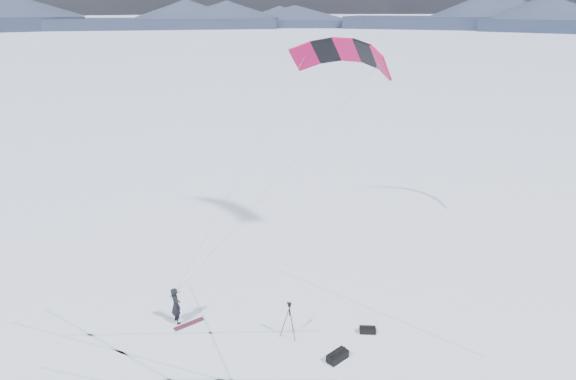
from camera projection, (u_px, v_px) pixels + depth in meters
ground at (259, 347)px, 18.83m from camera, size 1800.00×1800.00×0.00m
horizon_hills at (256, 241)px, 17.19m from camera, size 704.00×704.00×10.47m
snow_tracks at (266, 343)px, 19.01m from camera, size 17.62×10.25×0.01m
snowkiter at (178, 322)px, 20.32m from camera, size 0.41×0.61×1.65m
snowboard at (189, 324)px, 20.16m from camera, size 1.33×0.29×0.04m
tripod at (289, 315)px, 19.10m from camera, size 0.71×0.62×1.57m
gear_bag_a at (338, 356)px, 18.08m from camera, size 0.90×0.50×0.38m
gear_bag_b at (368, 330)px, 19.61m from camera, size 0.71×0.65×0.30m
power_kite at (343, 56)px, 24.39m from camera, size 12.06×5.92×9.68m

